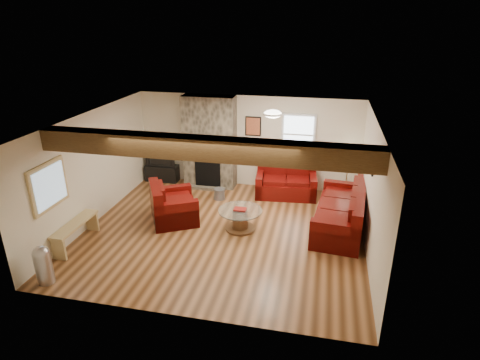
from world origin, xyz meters
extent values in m
plane|color=#543016|center=(0.00, 0.00, 0.00)|extent=(8.00, 8.00, 0.00)
plane|color=white|center=(0.00, 0.00, 2.50)|extent=(8.00, 8.00, 0.00)
plane|color=beige|center=(0.00, 2.75, 1.25)|extent=(8.00, 0.00, 8.00)
plane|color=beige|center=(0.00, -2.75, 1.25)|extent=(8.00, 0.00, 8.00)
plane|color=beige|center=(-3.00, 0.00, 1.25)|extent=(0.00, 7.50, 7.50)
plane|color=beige|center=(3.00, 0.00, 1.25)|extent=(0.00, 7.50, 7.50)
cube|color=#372210|center=(0.00, -1.25, 2.31)|extent=(6.00, 0.36, 0.38)
cube|color=#37332B|center=(-1.00, 2.50, 1.25)|extent=(1.40, 0.50, 2.50)
cube|color=black|center=(-1.00, 2.25, 0.45)|extent=(0.70, 0.06, 0.90)
cube|color=#37332B|center=(-1.00, 2.20, 0.04)|extent=(1.00, 0.25, 0.08)
cylinder|color=#4C2C18|center=(0.34, 0.19, 0.02)|extent=(0.65, 0.65, 0.04)
cylinder|color=#4C2C18|center=(0.34, 0.19, 0.22)|extent=(0.35, 0.35, 0.43)
cylinder|color=white|center=(0.34, 0.19, 0.46)|extent=(0.97, 0.97, 0.02)
cube|color=maroon|center=(0.34, 0.19, 0.49)|extent=(0.27, 0.19, 0.03)
cube|color=black|center=(-2.45, 2.53, 0.23)|extent=(0.92, 0.37, 0.46)
imported|color=black|center=(-2.45, 2.53, 0.71)|extent=(0.85, 0.11, 0.49)
cylinder|color=tan|center=(2.66, 2.37, 0.01)|extent=(0.26, 0.26, 0.03)
cylinder|color=tan|center=(2.66, 2.37, 0.66)|extent=(0.03, 0.03, 1.32)
cone|color=beige|center=(2.66, 2.37, 1.34)|extent=(0.38, 0.38, 0.26)
camera|label=1|loc=(1.99, -7.49, 4.37)|focal=30.00mm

